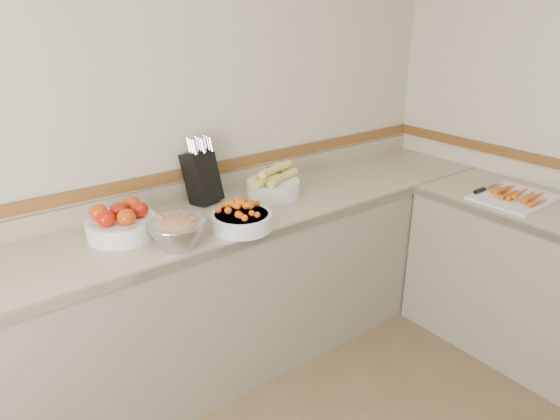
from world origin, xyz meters
TOP-DOWN VIEW (x-y plane):
  - back_wall at (0.00, 2.00)m, footprint 4.00×0.00m
  - counter_back at (0.00, 1.68)m, footprint 4.00×0.65m
  - knife_block at (0.23, 1.90)m, footprint 0.20×0.22m
  - tomato_bowl at (-0.28, 1.73)m, footprint 0.32×0.32m
  - cherry_tomato_bowl at (0.21, 1.47)m, footprint 0.30×0.30m
  - corn_bowl at (0.60, 1.74)m, footprint 0.33×0.30m
  - rhubarb_bowl at (-0.13, 1.47)m, footprint 0.26×0.26m
  - cutting_board at (1.65, 0.89)m, footprint 0.46×0.36m

SIDE VIEW (x-z plane):
  - counter_back at x=0.00m, z-range -0.09..0.99m
  - cutting_board at x=1.65m, z-range 0.89..0.95m
  - cherry_tomato_bowl at x=0.21m, z-range 0.87..1.04m
  - tomato_bowl at x=-0.28m, z-range 0.89..1.05m
  - corn_bowl at x=0.60m, z-range 0.88..1.06m
  - rhubarb_bowl at x=-0.13m, z-range 0.90..1.05m
  - knife_block at x=0.23m, z-range 0.86..1.24m
  - back_wall at x=0.00m, z-range -0.70..3.30m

